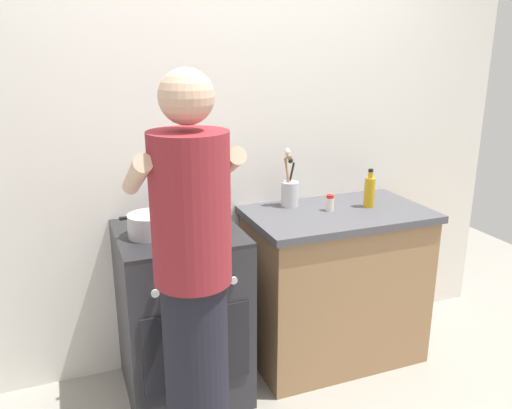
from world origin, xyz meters
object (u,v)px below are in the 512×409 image
object	(u,v)px
pot	(149,225)
person	(193,289)
stove_range	(182,313)
utensil_crock	(289,190)
mixing_bowl	(203,215)
oil_bottle	(369,191)
spice_bottle	(330,203)

from	to	relation	value
pot	person	distance (m)	0.56
stove_range	utensil_crock	bearing A→B (deg)	15.27
pot	mixing_bowl	size ratio (longest dim) A/B	0.94
mixing_bowl	utensil_crock	distance (m)	0.57
stove_range	mixing_bowl	distance (m)	0.52
utensil_crock	oil_bottle	world-z (taller)	utensil_crock
mixing_bowl	person	bearing A→B (deg)	-109.06
spice_bottle	person	distance (m)	1.11
mixing_bowl	utensil_crock	world-z (taller)	utensil_crock
spice_bottle	oil_bottle	size ratio (longest dim) A/B	0.41
mixing_bowl	oil_bottle	world-z (taller)	oil_bottle
mixing_bowl	utensil_crock	xyz separation A→B (m)	(0.55, 0.14, 0.04)
mixing_bowl	oil_bottle	xyz separation A→B (m)	(0.96, -0.04, 0.04)
pot	mixing_bowl	distance (m)	0.29
stove_range	person	xyz separation A→B (m)	(-0.07, -0.57, 0.41)
pot	oil_bottle	world-z (taller)	oil_bottle
person	pot	bearing A→B (deg)	96.98
person	oil_bottle	bearing A→B (deg)	26.30
person	mixing_bowl	bearing A→B (deg)	70.94
oil_bottle	person	size ratio (longest dim) A/B	0.13
stove_range	oil_bottle	world-z (taller)	oil_bottle
mixing_bowl	pot	bearing A→B (deg)	-167.21
spice_bottle	oil_bottle	world-z (taller)	oil_bottle
stove_range	oil_bottle	xyz separation A→B (m)	(1.10, 0.01, 0.54)
pot	person	world-z (taller)	person
pot	utensil_crock	size ratio (longest dim) A/B	0.83
mixing_bowl	spice_bottle	distance (m)	0.72
pot	oil_bottle	xyz separation A→B (m)	(1.24, 0.03, 0.03)
person	spice_bottle	bearing A→B (deg)	32.54
spice_bottle	oil_bottle	xyz separation A→B (m)	(0.24, -0.01, 0.05)
pot	oil_bottle	size ratio (longest dim) A/B	1.26
stove_range	pot	size ratio (longest dim) A/B	3.28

